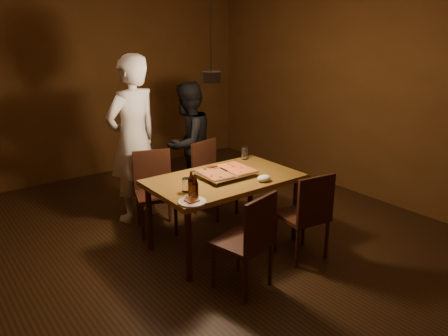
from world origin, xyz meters
TOP-DOWN VIEW (x-y plane):
  - room_shell at (0.00, 0.00)m, footprint 6.00×6.00m
  - dining_table at (0.10, -0.07)m, footprint 1.50×0.90m
  - chair_far_left at (-0.28, 0.72)m, footprint 0.54×0.54m
  - chair_far_right at (0.48, 0.70)m, footprint 0.51×0.51m
  - chair_near_left at (-0.23, -0.87)m, footprint 0.50×0.50m
  - chair_near_right at (0.56, -0.80)m, footprint 0.48×0.48m
  - pizza_tray at (0.13, -0.04)m, footprint 0.58×0.48m
  - pizza_meat at (-0.00, -0.05)m, footprint 0.29×0.42m
  - pizza_cheese at (0.28, -0.04)m, footprint 0.28×0.42m
  - spatula at (0.13, -0.00)m, footprint 0.20×0.25m
  - beer_bottle_a at (-0.46, -0.39)m, footprint 0.06×0.06m
  - beer_bottle_b at (-0.44, -0.31)m, footprint 0.06×0.06m
  - water_glass_left at (-0.41, -0.17)m, footprint 0.08×0.08m
  - water_glass_right at (0.67, 0.29)m, footprint 0.07×0.07m
  - plate_slice at (-0.52, -0.44)m, footprint 0.24×0.24m
  - napkin at (0.35, -0.40)m, footprint 0.15×0.11m
  - diner_white at (-0.32, 1.10)m, footprint 0.80×0.63m
  - diner_dark at (0.47, 1.19)m, footprint 0.92×0.83m
  - pendant_lamp at (0.00, 0.00)m, footprint 0.18×0.18m

SIDE VIEW (x-z plane):
  - chair_far_left at x=-0.28m, z-range 0.29..0.78m
  - chair_far_right at x=0.48m, z-range 0.29..0.78m
  - chair_near_left at x=-0.23m, z-range 0.29..0.78m
  - chair_near_right at x=0.56m, z-range 0.29..0.78m
  - dining_table at x=0.10m, z-range 0.30..1.05m
  - plate_slice at x=-0.52m, z-range 0.75..0.77m
  - pizza_tray at x=0.13m, z-range 0.75..0.80m
  - diner_dark at x=0.47m, z-range 0.00..1.56m
  - napkin at x=0.35m, z-range 0.75..0.81m
  - pizza_meat at x=0.00m, z-range 0.80..0.82m
  - pizza_cheese at x=0.28m, z-range 0.80..0.82m
  - spatula at x=0.13m, z-range 0.79..0.83m
  - water_glass_left at x=-0.41m, z-range 0.75..0.88m
  - water_glass_right at x=0.67m, z-range 0.75..0.89m
  - beer_bottle_a at x=-0.46m, z-range 0.75..0.98m
  - beer_bottle_b at x=-0.44m, z-range 0.75..0.98m
  - diner_white at x=-0.32m, z-range 0.00..1.93m
  - room_shell at x=0.00m, z-range -1.60..4.40m
  - pendant_lamp at x=0.00m, z-range 1.21..2.31m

